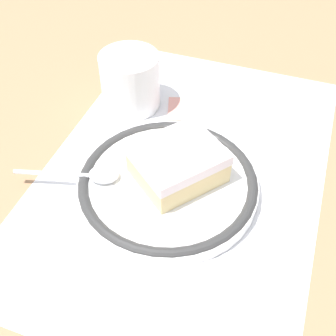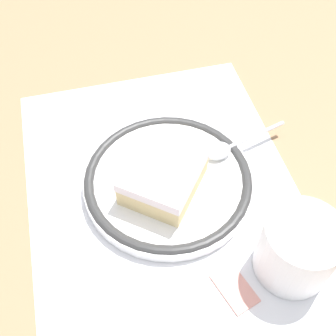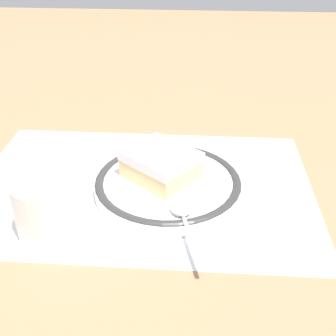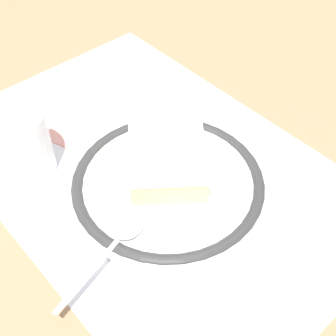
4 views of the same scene
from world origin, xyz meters
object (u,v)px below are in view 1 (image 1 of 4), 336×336
(spoon, at_px, (95,174))
(cake_slice, at_px, (180,164))
(plate, at_px, (168,184))
(sugar_packet, at_px, (179,107))
(cup, at_px, (130,84))

(spoon, bearing_deg, cake_slice, 110.78)
(plate, relative_size, sugar_packet, 4.08)
(cake_slice, bearing_deg, spoon, -69.22)
(plate, relative_size, spoon, 1.69)
(cake_slice, relative_size, spoon, 0.99)
(plate, bearing_deg, cup, -142.79)
(cake_slice, height_order, spoon, cake_slice)
(plate, bearing_deg, spoon, -73.32)
(plate, relative_size, cake_slice, 1.70)
(plate, xyz_separation_m, cup, (-0.13, -0.10, 0.02))
(spoon, bearing_deg, plate, 106.68)
(cup, distance_m, sugar_packet, 0.07)
(plate, relative_size, cup, 2.58)
(plate, distance_m, cake_slice, 0.03)
(cake_slice, xyz_separation_m, cup, (-0.12, -0.11, -0.00))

